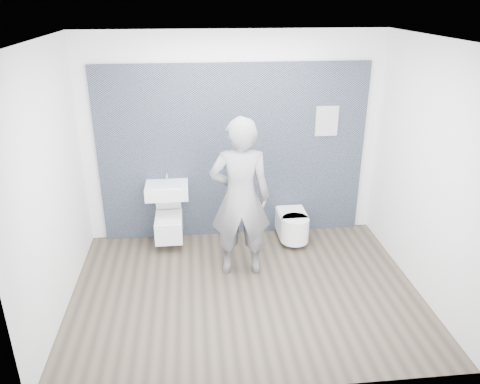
{
  "coord_description": "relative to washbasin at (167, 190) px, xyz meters",
  "views": [
    {
      "loc": [
        -0.54,
        -4.53,
        3.2
      ],
      "look_at": [
        0.0,
        0.6,
        1.0
      ],
      "focal_mm": 35.0,
      "sensor_mm": 36.0,
      "label": 1
    }
  ],
  "objects": [
    {
      "name": "toilet_rounded",
      "position": [
        1.7,
        -0.12,
        -0.55
      ],
      "size": [
        0.38,
        0.65,
        0.35
      ],
      "color": "white",
      "rests_on": "ground"
    },
    {
      "name": "visitor",
      "position": [
        0.89,
        -0.78,
        0.18
      ],
      "size": [
        0.74,
        0.51,
        1.97
      ],
      "primitive_type": "imported",
      "rotation": [
        0.0,
        0.0,
        3.09
      ],
      "color": "slate",
      "rests_on": "ground"
    },
    {
      "name": "toilet_square",
      "position": [
        0.0,
        -0.05,
        -0.49
      ],
      "size": [
        0.36,
        0.52,
        0.68
      ],
      "color": "white",
      "rests_on": "ground"
    },
    {
      "name": "tile_wall",
      "position": [
        0.91,
        0.24,
        -0.8
      ],
      "size": [
        3.6,
        0.06,
        2.4
      ],
      "primitive_type": "cube",
      "color": "black",
      "rests_on": "ground"
    },
    {
      "name": "washbasin",
      "position": [
        0.0,
        0.0,
        0.0
      ],
      "size": [
        0.56,
        0.42,
        0.42
      ],
      "color": "white",
      "rests_on": "ground"
    },
    {
      "name": "info_placard",
      "position": [
        2.16,
        0.19,
        -0.8
      ],
      "size": [
        0.3,
        0.03,
        0.4
      ],
      "primitive_type": "cube",
      "color": "white",
      "rests_on": "ground"
    },
    {
      "name": "room_shell",
      "position": [
        0.91,
        -1.23,
        0.94
      ],
      "size": [
        4.0,
        4.0,
        4.0
      ],
      "color": "white",
      "rests_on": "ground"
    },
    {
      "name": "ground",
      "position": [
        0.91,
        -1.23,
        -0.8
      ],
      "size": [
        4.0,
        4.0,
        0.0
      ],
      "primitive_type": "plane",
      "color": "#4F4334",
      "rests_on": "ground"
    }
  ]
}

